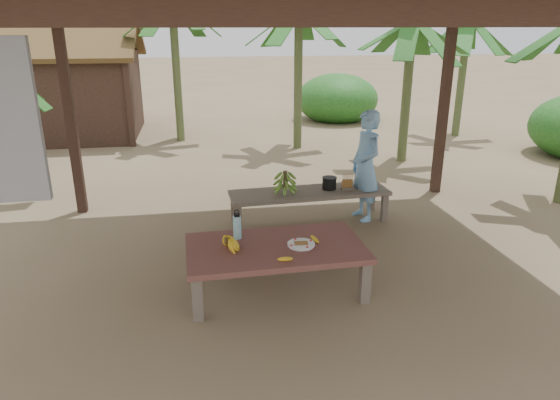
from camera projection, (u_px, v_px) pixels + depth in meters
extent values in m
plane|color=brown|center=(298.00, 266.00, 5.74)|extent=(80.00, 80.00, 0.00)
cube|color=black|center=(71.00, 121.00, 6.98)|extent=(0.13, 0.13, 2.70)
cube|color=black|center=(443.00, 110.00, 7.87)|extent=(0.13, 0.13, 2.70)
cube|color=black|center=(391.00, 10.00, 2.70)|extent=(5.80, 0.14, 0.18)
cube|color=black|center=(267.00, 19.00, 6.98)|extent=(5.80, 0.14, 0.18)
cube|color=black|center=(560.00, 17.00, 5.29)|extent=(0.14, 4.80, 0.18)
cube|color=brown|center=(197.00, 299.00, 4.63)|extent=(0.10, 0.10, 0.44)
cube|color=brown|center=(365.00, 282.00, 4.93)|extent=(0.10, 0.10, 0.44)
cube|color=brown|center=(194.00, 259.00, 5.41)|extent=(0.10, 0.10, 0.44)
cube|color=brown|center=(339.00, 247.00, 5.71)|extent=(0.10, 0.10, 0.44)
cube|color=maroon|center=(276.00, 248.00, 5.09)|extent=(1.82, 1.04, 0.06)
cube|color=brown|center=(239.00, 220.00, 6.56)|extent=(0.08, 0.08, 0.40)
cube|color=brown|center=(384.00, 208.00, 6.98)|extent=(0.08, 0.08, 0.40)
cube|color=brown|center=(234.00, 208.00, 6.98)|extent=(0.08, 0.08, 0.40)
cube|color=brown|center=(372.00, 197.00, 7.40)|extent=(0.08, 0.08, 0.40)
cube|color=brown|center=(309.00, 193.00, 6.91)|extent=(2.23, 0.71, 0.05)
cylinder|color=white|center=(301.00, 246.00, 5.06)|extent=(0.26, 0.26, 0.01)
cylinder|color=white|center=(301.00, 244.00, 5.05)|extent=(0.28, 0.28, 0.02)
cube|color=brown|center=(301.00, 244.00, 5.05)|extent=(0.15, 0.11, 0.02)
ellipsoid|color=yellow|center=(285.00, 259.00, 4.73)|extent=(0.17, 0.08, 0.04)
ellipsoid|color=yellow|center=(315.00, 239.00, 5.17)|extent=(0.10, 0.16, 0.04)
cylinder|color=#39A9B4|center=(237.00, 227.00, 5.21)|extent=(0.09, 0.09, 0.25)
cylinder|color=black|center=(237.00, 215.00, 5.17)|extent=(0.06, 0.06, 0.03)
torus|color=black|center=(237.00, 212.00, 5.16)|extent=(0.06, 0.01, 0.06)
cylinder|color=black|center=(329.00, 183.00, 6.96)|extent=(0.19, 0.19, 0.16)
imported|color=#6EA2D1|center=(366.00, 166.00, 6.91)|extent=(0.46, 0.62, 1.55)
cube|color=black|center=(51.00, 95.00, 12.12)|extent=(4.00, 3.00, 2.00)
cube|color=brown|center=(32.00, 38.00, 10.89)|extent=(4.40, 1.73, 1.00)
cube|color=brown|center=(52.00, 36.00, 12.47)|extent=(4.40, 1.73, 1.00)
cylinder|color=#596638|center=(407.00, 92.00, 9.72)|extent=(0.18, 0.18, 2.77)
cylinder|color=#596638|center=(298.00, 80.00, 10.76)|extent=(0.18, 0.18, 3.00)
cylinder|color=#596638|center=(177.00, 72.00, 11.43)|extent=(0.18, 0.18, 3.20)
cylinder|color=#596638|center=(462.00, 79.00, 12.03)|extent=(0.18, 0.18, 2.78)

